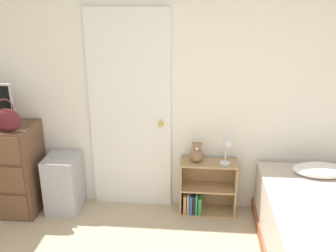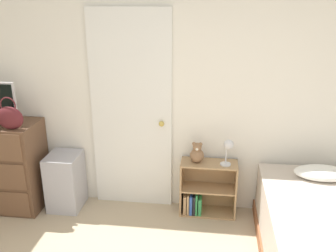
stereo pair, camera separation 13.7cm
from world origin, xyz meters
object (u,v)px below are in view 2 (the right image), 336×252
Objects in this scene: bookshelf at (204,191)px; teddy_bear at (197,154)px; dresser at (1,165)px; handbag at (10,117)px; storage_bin at (66,181)px; desk_lamp at (228,147)px.

bookshelf is 0.44m from teddy_bear.
handbag is (0.28, -0.15, 0.60)m from dresser.
dresser is 1.64× the size of bookshelf.
storage_bin is at bearing -177.37° from teddy_bear.
bookshelf is at bearing 2.83° from storage_bin.
dresser is at bearing -178.04° from desk_lamp.
dresser is 2.17m from bookshelf.
storage_bin is at bearing 4.55° from dresser.
teddy_bear is at bearing -173.83° from bookshelf.
storage_bin is 2.80× the size of teddy_bear.
dresser reaches higher than teddy_bear.
dresser is 3.46× the size of desk_lamp.
dresser is 2.39m from desk_lamp.
teddy_bear is (2.07, 0.12, 0.20)m from dresser.
dresser is 2.08m from teddy_bear.
dresser is at bearing -176.63° from bookshelf.
teddy_bear is at bearing 8.57° from handbag.
handbag reaches higher than bookshelf.
teddy_bear is (1.79, 0.27, -0.40)m from handbag.
desk_lamp is (2.37, 0.08, 0.30)m from dresser.
dresser is 1.57× the size of storage_bin.
storage_bin is (0.40, 0.21, -0.77)m from handbag.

